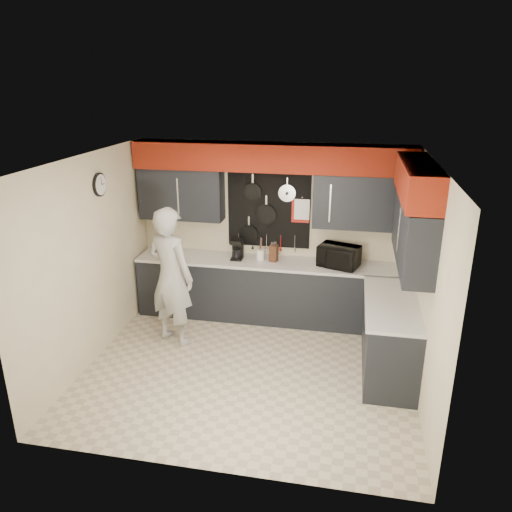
% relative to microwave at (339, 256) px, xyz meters
% --- Properties ---
extents(ground, '(4.00, 4.00, 0.00)m').
position_rel_microwave_xyz_m(ground, '(-1.01, -1.42, -1.07)').
color(ground, beige).
rests_on(ground, ground).
extents(back_wall_assembly, '(4.00, 0.36, 2.60)m').
position_rel_microwave_xyz_m(back_wall_assembly, '(-1.00, 0.18, 0.94)').
color(back_wall_assembly, beige).
rests_on(back_wall_assembly, ground).
extents(right_wall_assembly, '(0.36, 3.50, 2.60)m').
position_rel_microwave_xyz_m(right_wall_assembly, '(0.84, -1.16, 0.87)').
color(right_wall_assembly, beige).
rests_on(right_wall_assembly, ground).
extents(left_wall_assembly, '(0.05, 3.50, 2.60)m').
position_rel_microwave_xyz_m(left_wall_assembly, '(-3.00, -1.40, 0.26)').
color(left_wall_assembly, beige).
rests_on(left_wall_assembly, ground).
extents(base_cabinets, '(3.95, 2.20, 0.92)m').
position_rel_microwave_xyz_m(base_cabinets, '(-0.52, -0.29, -0.61)').
color(base_cabinets, black).
rests_on(base_cabinets, ground).
extents(microwave, '(0.64, 0.53, 0.30)m').
position_rel_microwave_xyz_m(microwave, '(0.00, 0.00, 0.00)').
color(microwave, black).
rests_on(microwave, base_cabinets).
extents(knife_block, '(0.13, 0.13, 0.24)m').
position_rel_microwave_xyz_m(knife_block, '(-0.93, 0.03, -0.03)').
color(knife_block, '#382012').
rests_on(knife_block, base_cabinets).
extents(utensil_crock, '(0.12, 0.12, 0.15)m').
position_rel_microwave_xyz_m(utensil_crock, '(-1.13, 0.06, -0.08)').
color(utensil_crock, white).
rests_on(utensil_crock, base_cabinets).
extents(coffee_maker, '(0.17, 0.21, 0.30)m').
position_rel_microwave_xyz_m(coffee_maker, '(-1.48, 0.04, 0.01)').
color(coffee_maker, black).
rests_on(coffee_maker, base_cabinets).
extents(person, '(0.82, 0.68, 1.90)m').
position_rel_microwave_xyz_m(person, '(-2.17, -0.90, -0.12)').
color(person, '#BBBBB9').
rests_on(person, ground).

